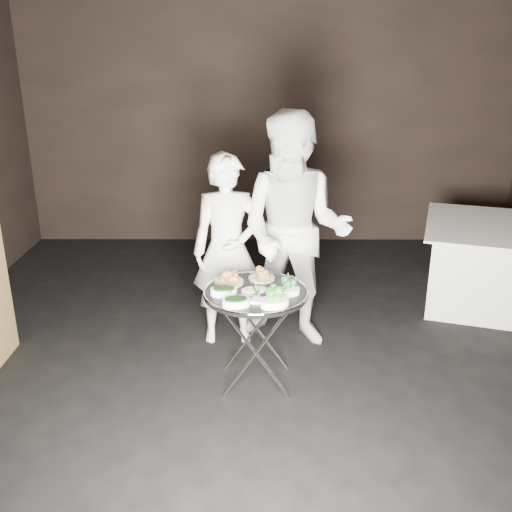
{
  "coord_description": "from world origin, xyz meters",
  "views": [
    {
      "loc": [
        -0.17,
        -3.53,
        2.35
      ],
      "look_at": [
        -0.19,
        0.28,
        0.95
      ],
      "focal_mm": 40.0,
      "sensor_mm": 36.0,
      "label": 1
    }
  ],
  "objects_px": {
    "waiter_left": "(228,250)",
    "dining_table": "(497,264)",
    "tray_stand": "(256,334)",
    "serving_tray": "(256,293)",
    "waiter_right": "(295,232)"
  },
  "relations": [
    {
      "from": "tray_stand",
      "to": "waiter_left",
      "type": "distance_m",
      "value": 0.84
    },
    {
      "from": "tray_stand",
      "to": "waiter_right",
      "type": "relative_size",
      "value": 0.38
    },
    {
      "from": "tray_stand",
      "to": "dining_table",
      "type": "xyz_separation_m",
      "value": [
        2.3,
        1.45,
        -0.01
      ]
    },
    {
      "from": "serving_tray",
      "to": "waiter_left",
      "type": "xyz_separation_m",
      "value": [
        -0.23,
        0.71,
        0.06
      ]
    },
    {
      "from": "dining_table",
      "to": "serving_tray",
      "type": "bearing_deg",
      "value": -147.86
    },
    {
      "from": "tray_stand",
      "to": "dining_table",
      "type": "distance_m",
      "value": 2.72
    },
    {
      "from": "waiter_left",
      "to": "dining_table",
      "type": "relative_size",
      "value": 1.16
    },
    {
      "from": "serving_tray",
      "to": "waiter_left",
      "type": "distance_m",
      "value": 0.75
    },
    {
      "from": "waiter_right",
      "to": "tray_stand",
      "type": "bearing_deg",
      "value": -98.29
    },
    {
      "from": "serving_tray",
      "to": "waiter_left",
      "type": "relative_size",
      "value": 0.47
    },
    {
      "from": "tray_stand",
      "to": "serving_tray",
      "type": "relative_size",
      "value": 0.97
    },
    {
      "from": "tray_stand",
      "to": "serving_tray",
      "type": "height_order",
      "value": "serving_tray"
    },
    {
      "from": "serving_tray",
      "to": "dining_table",
      "type": "relative_size",
      "value": 0.55
    },
    {
      "from": "waiter_right",
      "to": "serving_tray",
      "type": "bearing_deg",
      "value": -98.29
    },
    {
      "from": "waiter_left",
      "to": "tray_stand",
      "type": "bearing_deg",
      "value": -77.19
    }
  ]
}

